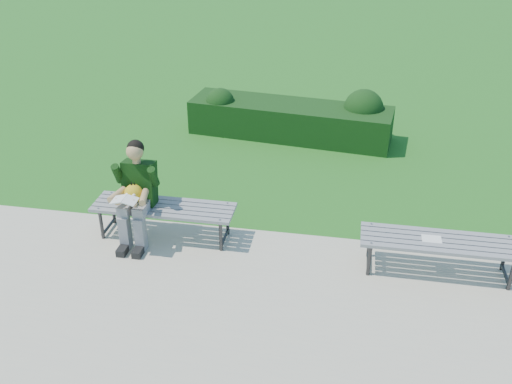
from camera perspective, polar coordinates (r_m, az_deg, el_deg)
name	(u,v)px	position (r m, az deg, el deg)	size (l,w,h in m)	color
ground	(288,234)	(7.49, 3.21, -4.24)	(80.00, 80.00, 0.00)	#2F6618
walkway	(267,323)	(6.10, 1.06, -13.01)	(30.00, 3.50, 0.02)	beige
hedge	(296,118)	(10.26, 4.03, 7.43)	(3.65, 1.31, 0.92)	#0E3C0F
bench_left	(164,210)	(7.30, -9.21, -1.75)	(1.80, 0.50, 0.46)	gray
bench_right	(440,244)	(6.88, 17.92, -4.97)	(1.80, 0.50, 0.46)	gray
seated_boy	(136,190)	(7.18, -11.90, 0.16)	(0.56, 0.76, 1.31)	gray
paper_sheet	(432,239)	(6.83, 17.16, -4.51)	(0.22, 0.16, 0.01)	white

